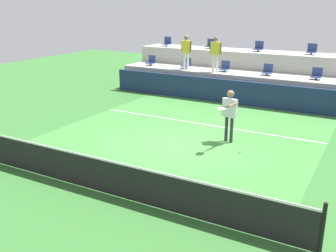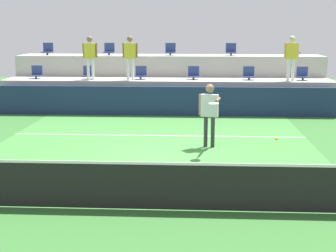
% 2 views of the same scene
% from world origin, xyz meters
% --- Properties ---
extents(ground_plane, '(40.00, 40.00, 0.00)m').
position_xyz_m(ground_plane, '(0.00, 0.00, 0.00)').
color(ground_plane, '#336B2D').
extents(court_inner_paint, '(9.00, 10.00, 0.01)m').
position_xyz_m(court_inner_paint, '(0.00, 1.00, 0.00)').
color(court_inner_paint, '#3D7F38').
rests_on(court_inner_paint, ground_plane).
extents(court_service_line, '(9.00, 0.06, 0.00)m').
position_xyz_m(court_service_line, '(0.00, 2.40, 0.01)').
color(court_service_line, white).
rests_on(court_service_line, ground_plane).
extents(tennis_net, '(10.48, 0.08, 1.07)m').
position_xyz_m(tennis_net, '(0.00, -4.00, 0.50)').
color(tennis_net, black).
rests_on(tennis_net, ground_plane).
extents(sponsor_backboard, '(13.00, 0.16, 1.10)m').
position_xyz_m(sponsor_backboard, '(0.00, 6.00, 0.55)').
color(sponsor_backboard, navy).
rests_on(sponsor_backboard, ground_plane).
extents(seating_tier_lower, '(13.00, 1.80, 1.25)m').
position_xyz_m(seating_tier_lower, '(0.00, 7.30, 0.62)').
color(seating_tier_lower, '#ADAAA3').
rests_on(seating_tier_lower, ground_plane).
extents(seating_tier_upper, '(13.00, 1.80, 2.10)m').
position_xyz_m(seating_tier_upper, '(0.00, 9.10, 1.05)').
color(seating_tier_upper, '#ADAAA3').
rests_on(seating_tier_upper, ground_plane).
extents(stadium_chair_lower_far_left, '(0.44, 0.40, 0.52)m').
position_xyz_m(stadium_chair_lower_far_left, '(-5.29, 7.23, 1.46)').
color(stadium_chair_lower_far_left, '#2D2D33').
rests_on(stadium_chair_lower_far_left, seating_tier_lower).
extents(stadium_chair_lower_left, '(0.44, 0.40, 0.52)m').
position_xyz_m(stadium_chair_lower_left, '(-3.18, 7.23, 1.46)').
color(stadium_chair_lower_left, '#2D2D33').
rests_on(stadium_chair_lower_left, seating_tier_lower).
extents(stadium_chair_lower_mid_left, '(0.44, 0.40, 0.52)m').
position_xyz_m(stadium_chair_lower_mid_left, '(-1.06, 7.23, 1.46)').
color(stadium_chair_lower_mid_left, '#2D2D33').
rests_on(stadium_chair_lower_mid_left, seating_tier_lower).
extents(stadium_chair_lower_mid_right, '(0.44, 0.40, 0.52)m').
position_xyz_m(stadium_chair_lower_mid_right, '(1.04, 7.23, 1.46)').
color(stadium_chair_lower_mid_right, '#2D2D33').
rests_on(stadium_chair_lower_mid_right, seating_tier_lower).
extents(stadium_chair_lower_right, '(0.44, 0.40, 0.52)m').
position_xyz_m(stadium_chair_lower_right, '(3.22, 7.23, 1.46)').
color(stadium_chair_lower_right, '#2D2D33').
rests_on(stadium_chair_lower_right, seating_tier_lower).
extents(stadium_chair_upper_far_left, '(0.44, 0.40, 0.52)m').
position_xyz_m(stadium_chair_upper_far_left, '(-5.33, 9.03, 2.31)').
color(stadium_chair_upper_far_left, '#2D2D33').
rests_on(stadium_chair_upper_far_left, seating_tier_upper).
extents(stadium_chair_upper_left, '(0.44, 0.40, 0.52)m').
position_xyz_m(stadium_chair_upper_left, '(-2.62, 9.03, 2.31)').
color(stadium_chair_upper_left, '#2D2D33').
rests_on(stadium_chair_upper_left, seating_tier_upper).
extents(stadium_chair_upper_center, '(0.44, 0.40, 0.52)m').
position_xyz_m(stadium_chair_upper_center, '(0.03, 9.03, 2.31)').
color(stadium_chair_upper_center, '#2D2D33').
rests_on(stadium_chair_upper_center, seating_tier_upper).
extents(stadium_chair_upper_right, '(0.44, 0.40, 0.52)m').
position_xyz_m(stadium_chair_upper_right, '(2.62, 9.03, 2.31)').
color(stadium_chair_upper_right, '#2D2D33').
rests_on(stadium_chair_upper_right, seating_tier_upper).
extents(tennis_player, '(0.61, 1.29, 1.77)m').
position_xyz_m(tennis_player, '(1.53, 0.97, 1.09)').
color(tennis_player, '#2D2D33').
rests_on(tennis_player, ground_plane).
extents(spectator_leaning_on_rail, '(0.60, 0.24, 1.70)m').
position_xyz_m(spectator_leaning_on_rail, '(-3.00, 6.85, 2.27)').
color(spectator_leaning_on_rail, white).
rests_on(spectator_leaning_on_rail, seating_tier_lower).
extents(spectator_in_white, '(0.60, 0.23, 1.71)m').
position_xyz_m(spectator_in_white, '(-1.43, 6.85, 2.28)').
color(spectator_in_white, white).
rests_on(spectator_in_white, seating_tier_lower).
extents(tennis_ball, '(0.07, 0.07, 0.07)m').
position_xyz_m(tennis_ball, '(2.91, -1.99, 0.93)').
color(tennis_ball, '#CCE033').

